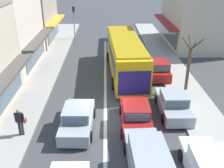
{
  "coord_description": "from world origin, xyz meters",
  "views": [
    {
      "loc": [
        0.1,
        -14.51,
        9.02
      ],
      "look_at": [
        0.49,
        2.42,
        1.2
      ],
      "focal_mm": 42.0,
      "sensor_mm": 36.0,
      "label": 1
    }
  ],
  "objects": [
    {
      "name": "parked_sedan_kerb_second",
      "position": [
        4.45,
        0.37,
        0.66
      ],
      "size": [
        1.93,
        4.22,
        1.47
      ],
      "color": "#9EA3A8",
      "rests_on": "ground"
    },
    {
      "name": "sedan_behind_bus_near",
      "position": [
        1.85,
        -1.04,
        0.66
      ],
      "size": [
        1.97,
        4.24,
        1.47
      ],
      "color": "maroon",
      "rests_on": "ground"
    },
    {
      "name": "building_right_far",
      "position": [
        11.48,
        16.55,
        4.43
      ],
      "size": [
        8.81,
        10.28,
        8.88
      ],
      "color": "beige",
      "rests_on": "ground"
    },
    {
      "name": "sidewalk_left",
      "position": [
        -6.8,
        6.0,
        0.07
      ],
      "size": [
        5.2,
        44.0,
        0.14
      ],
      "primitive_type": "cube",
      "color": "#A39E96",
      "rests_on": "ground"
    },
    {
      "name": "pedestrian_with_handbag_near",
      "position": [
        -4.74,
        -2.03,
        1.07
      ],
      "size": [
        0.66,
        0.31,
        1.63
      ],
      "color": "#232838",
      "rests_on": "sidewalk_left"
    },
    {
      "name": "shopfront_far_end",
      "position": [
        -10.18,
        17.67,
        4.31
      ],
      "size": [
        8.59,
        8.11,
        8.64
      ],
      "color": "gray",
      "rests_on": "ground"
    },
    {
      "name": "street_tree_right",
      "position": [
        6.25,
        3.66,
        2.06
      ],
      "size": [
        1.61,
        1.69,
        4.27
      ],
      "color": "brown",
      "rests_on": "ground"
    },
    {
      "name": "traffic_light_downstreet",
      "position": [
        -3.91,
        18.89,
        2.85
      ],
      "size": [
        0.32,
        0.24,
        4.2
      ],
      "color": "gray",
      "rests_on": "ground"
    },
    {
      "name": "kerb_right",
      "position": [
        6.2,
        6.0,
        0.06
      ],
      "size": [
        2.8,
        44.0,
        0.12
      ],
      "primitive_type": "cube",
      "color": "#A39E96",
      "rests_on": "ground"
    },
    {
      "name": "sedan_adjacent_lane_trail",
      "position": [
        -1.63,
        -1.29,
        0.66
      ],
      "size": [
        2.0,
        4.26,
        1.47
      ],
      "color": "#9EA3A8",
      "rests_on": "ground"
    },
    {
      "name": "parked_sedan_kerb_front",
      "position": [
        4.64,
        -5.53,
        0.66
      ],
      "size": [
        1.92,
        4.21,
        1.47
      ],
      "color": "silver",
      "rests_on": "ground"
    },
    {
      "name": "lane_centre_line",
      "position": [
        0.0,
        4.0,
        0.0
      ],
      "size": [
        0.2,
        28.0,
        0.01
      ],
      "primitive_type": "cube",
      "color": "silver",
      "rests_on": "ground"
    },
    {
      "name": "ground_plane",
      "position": [
        0.0,
        0.0,
        0.0
      ],
      "size": [
        140.0,
        140.0,
        0.0
      ],
      "primitive_type": "plane",
      "color": "#3F3F42"
    },
    {
      "name": "parked_hatchback_kerb_third",
      "position": [
        4.6,
        6.39,
        0.71
      ],
      "size": [
        1.88,
        3.74,
        1.54
      ],
      "color": "maroon",
      "rests_on": "ground"
    },
    {
      "name": "wagon_queue_far_back",
      "position": [
        1.99,
        -5.04,
        0.75
      ],
      "size": [
        2.08,
        4.57,
        1.58
      ],
      "color": "#9EA3A8",
      "rests_on": "ground"
    },
    {
      "name": "city_bus",
      "position": [
        1.74,
        7.12,
        1.88
      ],
      "size": [
        3.11,
        10.96,
        3.23
      ],
      "color": "yellow",
      "rests_on": "ground"
    }
  ]
}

